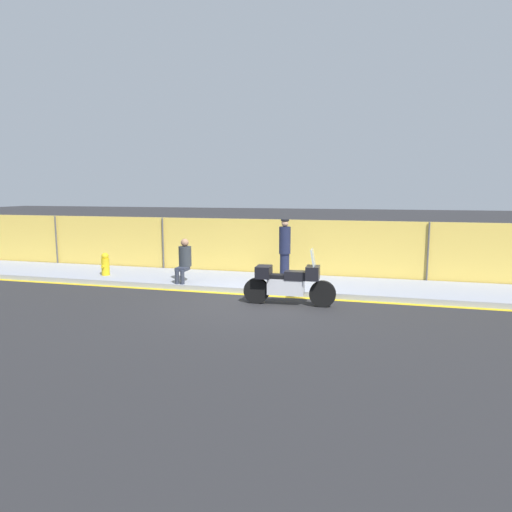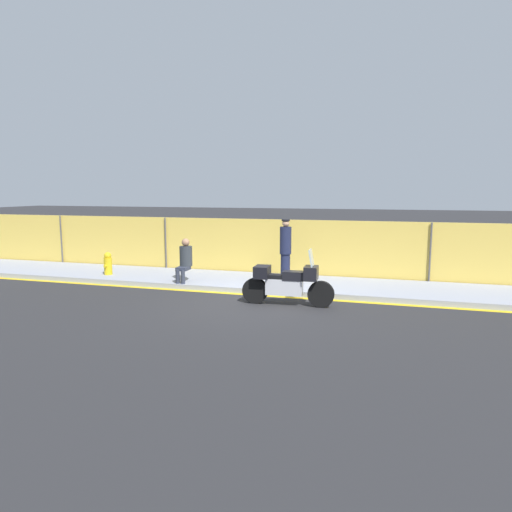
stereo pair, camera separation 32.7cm
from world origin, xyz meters
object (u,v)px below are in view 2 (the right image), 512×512
object	(u,v)px
motorcycle	(287,283)
fire_hydrant	(108,264)
officer_standing	(285,249)
person_seated_on_curb	(185,258)

from	to	relation	value
motorcycle	fire_hydrant	bearing A→B (deg)	162.70
motorcycle	officer_standing	xyz separation A→B (m)	(-0.56, 2.35, 0.53)
person_seated_on_curb	fire_hydrant	bearing A→B (deg)	173.77
officer_standing	fire_hydrant	size ratio (longest dim) A/B	2.53
person_seated_on_curb	fire_hydrant	xyz separation A→B (m)	(-2.87, 0.31, -0.35)
fire_hydrant	motorcycle	bearing A→B (deg)	-15.08
person_seated_on_curb	fire_hydrant	world-z (taller)	person_seated_on_curb
motorcycle	fire_hydrant	distance (m)	6.49
officer_standing	person_seated_on_curb	bearing A→B (deg)	-160.96
officer_standing	person_seated_on_curb	size ratio (longest dim) A/B	1.44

